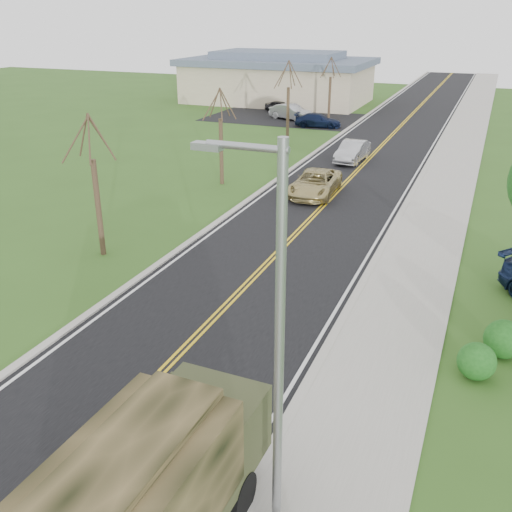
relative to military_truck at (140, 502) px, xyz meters
The scene contains 17 objects.
ground 4.48m from the military_truck, 141.58° to the left, with size 160.00×160.00×0.00m, color #30531B.
road 42.69m from the military_truck, 94.30° to the left, with size 8.00×120.00×0.01m, color black.
curb_right 42.58m from the military_truck, 88.71° to the left, with size 0.30×120.00×0.12m, color #9E998E.
sidewalk_right 42.66m from the military_truck, 86.36° to the left, with size 3.20×120.00×0.10m, color #9E998E.
curb_left 43.20m from the military_truck, 99.80° to the left, with size 0.30×120.00×0.10m, color #9E998E.
street_light 3.70m from the military_truck, 50.05° to the left, with size 1.65×0.22×8.00m.
bare_tree_a 16.18m from the military_truck, 129.13° to the left, with size 1.93×2.26×6.08m.
bare_tree_b 26.58m from the military_truck, 112.57° to the left, with size 1.83×2.14×5.73m.
bare_tree_c 37.94m from the military_truck, 105.60° to the left, with size 2.04×2.39×6.42m.
bare_tree_d 49.60m from the military_truck, 101.87° to the left, with size 1.88×2.20×5.91m.
commercial_building 61.58m from the military_truck, 108.15° to the left, with size 25.50×21.50×5.65m.
military_truck is the anchor object (origin of this frame).
suv_champagne 24.91m from the military_truck, 99.81° to the left, with size 2.30×5.00×1.39m, color tan.
sedan_silver 33.51m from the military_truck, 97.15° to the left, with size 1.51×4.33×1.43m, color #B4B5B9.
lot_car_dark 53.82m from the military_truck, 107.52° to the left, with size 1.41×3.50×1.19m, color black.
lot_car_silver 49.57m from the military_truck, 106.10° to the left, with size 1.58×4.54×1.50m, color #A6A7AB.
lot_car_navy 46.02m from the military_truck, 102.77° to the left, with size 1.72×4.23×1.23m, color black.
Camera 1 is at (7.92, -8.65, 9.74)m, focal length 40.00 mm.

